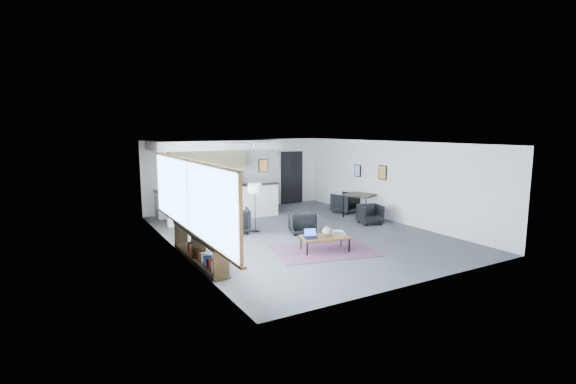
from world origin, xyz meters
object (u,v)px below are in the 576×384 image
armchair_right (302,221)px  dining_chair_near (370,215)px  dining_table (360,196)px  ceramic_pot (327,231)px  coffee_table (325,237)px  microwave (232,180)px  laptop (311,235)px  dining_chair_far (345,203)px  armchair_left (236,219)px  floor_lamp (255,190)px  book_stack (338,232)px

armchair_right → dining_chair_near: armchair_right is taller
dining_table → ceramic_pot: bearing=-140.1°
coffee_table → microwave: 6.01m
ceramic_pot → dining_table: size_ratio=0.20×
laptop → dining_chair_far: size_ratio=0.56×
ceramic_pot → dining_chair_near: (2.88, 1.74, -0.21)m
dining_chair_far → armchair_left: bearing=-7.5°
armchair_right → floor_lamp: size_ratio=0.51×
armchair_right → microwave: size_ratio=1.28×
microwave → armchair_left: bearing=-110.5°
coffee_table → armchair_right: size_ratio=1.78×
dining_table → armchair_left: bearing=179.5°
ceramic_pot → dining_chair_far: size_ratio=0.36×
dining_chair_near → dining_chair_far: 1.91m
ceramic_pot → dining_table: 4.31m
laptop → dining_chair_far: (3.75, 3.53, -0.10)m
armchair_right → microwave: bearing=-64.0°
armchair_left → dining_chair_far: 4.63m
laptop → dining_chair_far: bearing=61.1°
laptop → dining_chair_near: size_ratio=0.64×
armchair_left → floor_lamp: 1.02m
ceramic_pot → microwave: microwave is taller
ceramic_pot → armchair_left: (-1.25, 2.81, -0.10)m
armchair_right → dining_table: size_ratio=0.58×
coffee_table → armchair_left: 3.04m
laptop → microwave: size_ratio=0.67×
microwave → dining_chair_far: bearing=-35.1°
ceramic_pot → microwave: (-0.08, 5.97, 0.62)m
ceramic_pot → armchair_left: bearing=114.1°
dining_table → dining_chair_far: (0.00, 0.84, -0.38)m
ceramic_pot → book_stack: size_ratio=0.67×
armchair_left → floor_lamp: size_ratio=0.56×
floor_lamp → dining_chair_near: size_ratio=2.43×
coffee_table → ceramic_pot: bearing=5.2°
ceramic_pot → armchair_right: armchair_right is taller
floor_lamp → ceramic_pot: bearing=-75.7°
armchair_right → floor_lamp: (-1.07, 0.89, 0.87)m
dining_table → floor_lamp: bearing=-178.9°
floor_lamp → dining_chair_near: bearing=-14.8°
armchair_left → armchair_right: size_ratio=1.11×
book_stack → dining_chair_near: bearing=34.2°
book_stack → armchair_right: size_ratio=0.51×
dining_chair_near → coffee_table: bearing=-134.8°
coffee_table → dining_chair_far: (3.37, 3.59, -0.01)m
dining_table → dining_chair_near: size_ratio=2.12×
floor_lamp → microwave: bearing=79.5°
coffee_table → dining_table: (3.37, 2.75, 0.37)m
coffee_table → dining_chair_far: size_ratio=1.90×
coffee_table → ceramic_pot: ceramic_pot is taller
laptop → ceramic_pot: (0.45, -0.07, 0.06)m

